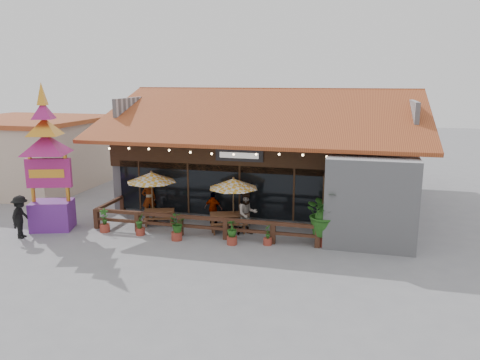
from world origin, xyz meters
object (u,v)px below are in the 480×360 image
(umbrella_left, at_px, (151,177))
(picnic_table_right, at_px, (228,219))
(umbrella_right, at_px, (233,184))
(pedestrian, at_px, (21,217))
(tropical_plant, at_px, (325,214))
(thai_sign_tower, at_px, (47,148))
(picnic_table_left, at_px, (159,214))

(umbrella_left, bearing_deg, picnic_table_right, -4.18)
(umbrella_left, relative_size, umbrella_right, 1.08)
(picnic_table_right, distance_m, pedestrian, 8.73)
(umbrella_right, bearing_deg, umbrella_left, -179.94)
(picnic_table_right, distance_m, tropical_plant, 4.41)
(tropical_plant, bearing_deg, picnic_table_right, 168.11)
(thai_sign_tower, bearing_deg, picnic_table_left, 24.03)
(picnic_table_right, height_order, thai_sign_tower, thai_sign_tower)
(picnic_table_right, bearing_deg, tropical_plant, -11.89)
(umbrella_left, height_order, picnic_table_left, umbrella_left)
(picnic_table_left, height_order, pedestrian, pedestrian)
(thai_sign_tower, distance_m, pedestrian, 3.10)
(umbrella_left, height_order, tropical_plant, umbrella_left)
(pedestrian, bearing_deg, picnic_table_left, -67.51)
(umbrella_right, height_order, picnic_table_left, umbrella_right)
(tropical_plant, relative_size, pedestrian, 1.25)
(umbrella_left, bearing_deg, tropical_plant, -8.33)
(umbrella_left, xyz_separation_m, pedestrian, (-4.42, -3.39, -1.23))
(picnic_table_left, bearing_deg, picnic_table_right, -2.12)
(picnic_table_left, xyz_separation_m, picnic_table_right, (3.33, -0.12, 0.07))
(umbrella_right, bearing_deg, thai_sign_tower, -165.18)
(umbrella_right, height_order, tropical_plant, umbrella_right)
(thai_sign_tower, bearing_deg, tropical_plant, 4.27)
(picnic_table_left, xyz_separation_m, tropical_plant, (7.58, -1.02, 0.86))
(picnic_table_left, xyz_separation_m, pedestrian, (-4.82, -3.24, 0.47))
(tropical_plant, bearing_deg, pedestrian, -169.86)
(picnic_table_left, bearing_deg, umbrella_left, 159.32)
(umbrella_right, bearing_deg, tropical_plant, -16.02)
(thai_sign_tower, bearing_deg, umbrella_right, 14.82)
(umbrella_left, relative_size, picnic_table_right, 1.35)
(umbrella_left, xyz_separation_m, picnic_table_right, (3.73, -0.27, -1.63))
(pedestrian, bearing_deg, picnic_table_right, -80.51)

